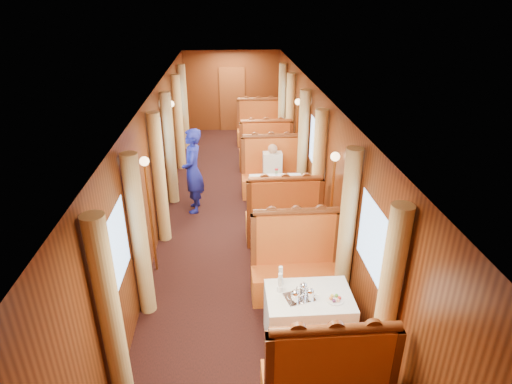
{
  "coord_description": "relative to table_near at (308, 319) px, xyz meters",
  "views": [
    {
      "loc": [
        -0.19,
        -7.62,
        4.09
      ],
      "look_at": [
        0.26,
        -1.14,
        1.05
      ],
      "focal_mm": 30.0,
      "sensor_mm": 36.0,
      "label": 1
    }
  ],
  "objects": [
    {
      "name": "tea_tray",
      "position": [
        -0.14,
        -0.04,
        0.38
      ],
      "size": [
        0.4,
        0.34,
        0.01
      ],
      "primitive_type": "cube",
      "rotation": [
        0.0,
        0.0,
        0.26
      ],
      "color": "silver",
      "rests_on": "table_near"
    },
    {
      "name": "teapot_right",
      "position": [
        -0.01,
        -0.09,
        0.44
      ],
      "size": [
        0.19,
        0.16,
        0.13
      ],
      "primitive_type": null,
      "rotation": [
        0.0,
        0.0,
        -0.32
      ],
      "color": "silver",
      "rests_on": "tea_tray"
    },
    {
      "name": "banquette_mid_aft",
      "position": [
        0.0,
        4.51,
        0.05
      ],
      "size": [
        1.3,
        0.55,
        1.34
      ],
      "color": "#B93514",
      "rests_on": "floor"
    },
    {
      "name": "banquette_mid_fwd",
      "position": [
        0.0,
        2.49,
        0.05
      ],
      "size": [
        1.3,
        0.55,
        1.34
      ],
      "color": "#B93514",
      "rests_on": "floor"
    },
    {
      "name": "banquette_far_fwd",
      "position": [
        0.0,
        5.99,
        0.05
      ],
      "size": [
        1.3,
        0.55,
        1.34
      ],
      "color": "#B93514",
      "rests_on": "floor"
    },
    {
      "name": "window_right_near",
      "position": [
        0.74,
        0.0,
        1.07
      ],
      "size": [
        0.01,
        1.2,
        0.9
      ],
      "primitive_type": null,
      "rotation": [
        1.57,
        0.0,
        -1.57
      ],
      "color": "#82ADE2",
      "rests_on": "wall_right"
    },
    {
      "name": "curtain_left_mid_a",
      "position": [
        -2.13,
        2.72,
        0.8
      ],
      "size": [
        0.22,
        0.22,
        2.35
      ],
      "primitive_type": "cylinder",
      "color": "#E2BD73",
      "rests_on": "floor"
    },
    {
      "name": "curtain_left_near_a",
      "position": [
        -2.13,
        -0.78,
        0.8
      ],
      "size": [
        0.22,
        0.22,
        2.35
      ],
      "primitive_type": "cylinder",
      "color": "#E2BD73",
      "rests_on": "floor"
    },
    {
      "name": "window_left_far",
      "position": [
        -2.24,
        7.0,
        1.07
      ],
      "size": [
        0.01,
        1.2,
        0.9
      ],
      "primitive_type": null,
      "rotation": [
        1.57,
        0.0,
        1.57
      ],
      "color": "#82ADE2",
      "rests_on": "wall_left"
    },
    {
      "name": "banquette_far_aft",
      "position": [
        0.0,
        8.01,
        0.05
      ],
      "size": [
        1.3,
        0.55,
        1.34
      ],
      "color": "#B93514",
      "rests_on": "floor"
    },
    {
      "name": "curtain_right_mid_a",
      "position": [
        0.63,
        2.72,
        0.8
      ],
      "size": [
        0.22,
        0.22,
        2.35
      ],
      "primitive_type": "cylinder",
      "color": "#E2BD73",
      "rests_on": "floor"
    },
    {
      "name": "fruit_plate",
      "position": [
        0.29,
        -0.12,
        0.39
      ],
      "size": [
        0.21,
        0.21,
        0.05
      ],
      "rotation": [
        0.0,
        0.0,
        0.31
      ],
      "color": "white",
      "rests_on": "table_near"
    },
    {
      "name": "window_left_near",
      "position": [
        -2.24,
        0.0,
        1.07
      ],
      "size": [
        0.01,
        1.2,
        0.9
      ],
      "primitive_type": null,
      "rotation": [
        1.57,
        0.0,
        1.57
      ],
      "color": "#82ADE2",
      "rests_on": "wall_left"
    },
    {
      "name": "banquette_near_fwd",
      "position": [
        0.0,
        -1.01,
        0.05
      ],
      "size": [
        1.3,
        0.55,
        1.34
      ],
      "color": "#B93514",
      "rests_on": "floor"
    },
    {
      "name": "cup_inboard",
      "position": [
        -0.35,
        0.09,
        0.48
      ],
      "size": [
        0.08,
        0.08,
        0.26
      ],
      "rotation": [
        0.0,
        0.0,
        0.42
      ],
      "color": "white",
      "rests_on": "table_near"
    },
    {
      "name": "curtain_right_near_b",
      "position": [
        0.63,
        0.78,
        0.8
      ],
      "size": [
        0.22,
        0.22,
        2.35
      ],
      "primitive_type": "cylinder",
      "color": "#E2BD73",
      "rests_on": "floor"
    },
    {
      "name": "table_near",
      "position": [
        0.0,
        0.0,
        0.0
      ],
      "size": [
        1.05,
        0.72,
        0.75
      ],
      "primitive_type": "cube",
      "color": "white",
      "rests_on": "floor"
    },
    {
      "name": "cup_outboard",
      "position": [
        -0.33,
        0.24,
        0.48
      ],
      "size": [
        0.08,
        0.08,
        0.26
      ],
      "rotation": [
        0.0,
        0.0,
        -0.42
      ],
      "color": "white",
      "rests_on": "table_near"
    },
    {
      "name": "curtain_left_mid_b",
      "position": [
        -2.13,
        4.28,
        0.8
      ],
      "size": [
        0.22,
        0.22,
        2.35
      ],
      "primitive_type": "cylinder",
      "color": "#E2BD73",
      "rests_on": "floor"
    },
    {
      "name": "teapot_back",
      "position": [
        -0.07,
        0.02,
        0.44
      ],
      "size": [
        0.18,
        0.15,
        0.13
      ],
      "primitive_type": null,
      "rotation": [
        0.0,
        0.0,
        -0.23
      ],
      "color": "silver",
      "rests_on": "tea_tray"
    },
    {
      "name": "doorway_far",
      "position": [
        -0.75,
        9.47,
        0.62
      ],
      "size": [
        0.8,
        0.04,
        2.0
      ],
      "primitive_type": "cube",
      "color": "brown",
      "rests_on": "floor"
    },
    {
      "name": "wall_far",
      "position": [
        -0.75,
        9.5,
        0.88
      ],
      "size": [
        3.0,
        0.01,
        2.5
      ],
      "primitive_type": null,
      "rotation": [
        1.57,
        0.0,
        0.0
      ],
      "color": "brown",
      "rests_on": "floor"
    },
    {
      "name": "window_right_far",
      "position": [
        0.74,
        7.0,
        1.07
      ],
      "size": [
        0.01,
        1.2,
        0.9
      ],
      "primitive_type": null,
      "rotation": [
        1.57,
        0.0,
        -1.57
      ],
      "color": "#82ADE2",
      "rests_on": "wall_right"
    },
    {
      "name": "window_right_mid",
      "position": [
        0.74,
        3.5,
        1.07
      ],
      "size": [
        0.01,
        1.2,
        0.9
      ],
      "primitive_type": null,
      "rotation": [
        1.57,
        0.0,
        -1.57
      ],
      "color": "#82ADE2",
      "rests_on": "wall_right"
    },
    {
      "name": "sconce_right_fore",
      "position": [
        0.65,
        1.75,
        1.01
      ],
      "size": [
        0.14,
        0.14,
        1.95
      ],
      "color": "#BF8C3F",
      "rests_on": "floor"
    },
    {
      "name": "curtain_left_far_a",
      "position": [
        -2.13,
        6.22,
        0.8
      ],
      "size": [
        0.22,
        0.22,
        2.35
      ],
      "primitive_type": "cylinder",
      "color": "#E2BD73",
      "rests_on": "floor"
    },
    {
      "name": "floor",
      "position": [
        -0.75,
        3.5,
        -0.38
      ],
      "size": [
        3.0,
        12.0,
        0.01
      ],
      "primitive_type": null,
      "color": "black",
      "rests_on": "ground"
    },
    {
      "name": "banquette_near_aft",
      "position": [
        0.0,
        1.01,
        0.05
      ],
      "size": [
        1.3,
        0.55,
        1.34
      ],
      "color": "#B93514",
      "rests_on": "floor"
    },
    {
      "name": "wall_left",
      "position": [
        -2.25,
        3.5,
        0.88
      ],
      "size": [
        0.01,
        12.0,
        2.5
      ],
      "primitive_type": null,
      "rotation": [
        1.57,
        0.0,
        1.57
      ],
      "color": "brown",
      "rests_on": "floor"
    },
    {
      "name": "table_far",
      "position": [
        0.0,
        7.0,
        0.0
      ],
      "size": [
        1.05,
        0.72,
        0.75
      ],
      "primitive_type": "cube",
      "color": "white",
      "rests_on": "floor"
    },
    {
      "name": "curtain_right_mid_b",
      "position": [
        0.63,
        4.28,
        0.8
      ],
      "size": [
        0.22,
        0.22,
        2.35
      ],
      "primitive_type": "cylinder",
      "color": "#E2BD73",
      "rests_on": "floor"
    },
    {
      "name": "table_mid",
      "position": [
        0.0,
        3.5,
        0.0
      ],
      "size": [
        1.05,
        0.72,
        0.75
      ],
      "primitive_type": "cube",
      "color": "white",
      "rests_on": "floor"
    },
    {
      "name": "curtain_left_near_b",
      "position": [
        -2.13,
        0.78,
        0.8
      ],
      "size": [
        0.22,
        0.22,
        2.35
      ],
      "primitive_type": "cylinder",
      "color": "#E2BD73",
      "rests_on": "floor"
    },
    {
      "name": "curtain_right_far_a",
      "position": [
        0.63,
        6.22,
        0.8
      ],
      "size": [
        0.22,
        0.22,
        2.35
      ],
      "primitive_type": "cylinder",
      "color": "#E2BD73",
      "rests_on": "floor"
    },
    {
      "name": "steward",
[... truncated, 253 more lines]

